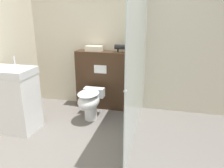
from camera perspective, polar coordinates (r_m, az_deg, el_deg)
wall_back at (r=3.90m, az=-0.64°, el=11.94°), size 8.00×0.06×2.50m
partition_panel at (r=3.92m, az=-2.56°, el=1.01°), size 0.93×0.23×1.04m
shower_glass at (r=2.89m, az=6.75°, el=4.74°), size 0.04×1.86×2.00m
toilet at (r=3.50m, az=-5.80°, el=-4.56°), size 0.34×0.57×0.49m
sink_vanity at (r=3.46m, az=-24.22°, el=-3.74°), size 0.62×0.46×1.08m
hair_drier at (r=3.69m, az=2.25°, el=9.62°), size 0.21×0.08×0.13m
folded_towel at (r=3.84m, az=-4.70°, el=9.23°), size 0.29×0.16×0.09m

